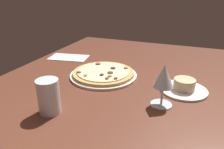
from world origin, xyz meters
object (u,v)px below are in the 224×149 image
(ramekin_on_saucer, at_px, (184,87))
(wine_glass_far, at_px, (164,78))
(water_glass, at_px, (49,98))
(pizza_main, at_px, (103,74))
(paper_menu, at_px, (69,57))

(ramekin_on_saucer, xyz_separation_m, wine_glass_far, (0.14, -0.06, 0.09))
(ramekin_on_saucer, height_order, water_glass, water_glass)
(pizza_main, bearing_deg, ramekin_on_saucer, 86.88)
(paper_menu, bearing_deg, water_glass, 15.90)
(ramekin_on_saucer, distance_m, paper_menu, 0.67)
(water_glass, bearing_deg, ramekin_on_saucer, 129.16)
(ramekin_on_saucer, bearing_deg, water_glass, -50.84)
(wine_glass_far, xyz_separation_m, water_glass, (0.18, -0.33, -0.05))
(ramekin_on_saucer, height_order, paper_menu, ramekin_on_saucer)
(pizza_main, distance_m, paper_menu, 0.34)
(ramekin_on_saucer, xyz_separation_m, water_glass, (0.32, -0.39, 0.03))
(pizza_main, distance_m, water_glass, 0.34)
(ramekin_on_saucer, distance_m, water_glass, 0.51)
(pizza_main, xyz_separation_m, ramekin_on_saucer, (0.02, 0.35, 0.00))
(pizza_main, relative_size, water_glass, 2.63)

